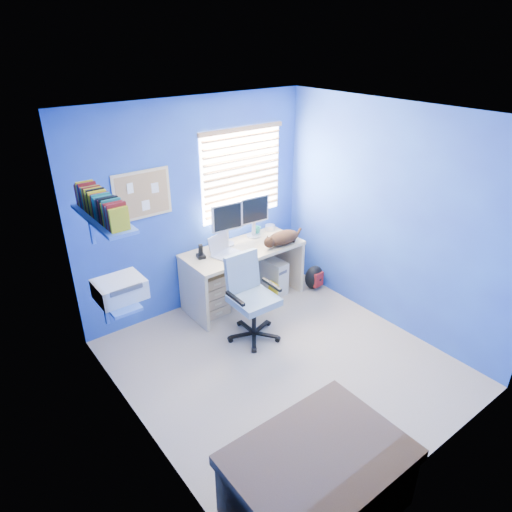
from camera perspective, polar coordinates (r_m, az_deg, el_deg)
floor at (r=4.88m, az=3.34°, el=-13.28°), size 3.00×3.20×0.00m
ceiling at (r=3.81m, az=4.37°, el=17.07°), size 3.00×3.20×0.00m
wall_back at (r=5.40m, az=-7.47°, el=6.00°), size 3.00×0.01×2.50m
wall_front at (r=3.34m, az=22.33°, el=-9.76°), size 3.00×0.01×2.50m
wall_left at (r=3.51m, az=-15.17°, el=-6.69°), size 0.01×3.20×2.50m
wall_right at (r=5.23m, az=16.34°, el=4.45°), size 0.01×3.20×2.50m
desk at (r=5.70m, az=-1.58°, el=-2.34°), size 1.48×0.65×0.74m
laptop at (r=5.32m, az=-3.70°, el=1.20°), size 0.39×0.35×0.22m
monitor_left at (r=5.52m, az=-3.72°, el=3.96°), size 0.41×0.16×0.54m
monitor_right at (r=5.74m, az=-0.30°, el=4.93°), size 0.41×0.15×0.54m
phone at (r=5.29m, az=-6.94°, el=0.61°), size 0.11×0.13×0.17m
mug at (r=5.89m, az=0.07°, el=3.22°), size 0.10×0.09×0.10m
cd_spindle at (r=6.03m, az=1.76°, el=3.59°), size 0.13×0.13×0.07m
cat at (r=5.61m, az=3.42°, el=2.29°), size 0.48×0.28×0.16m
tower_pc at (r=6.00m, az=1.99°, el=-2.38°), size 0.23×0.45×0.45m
drawer_boxes at (r=5.52m, az=-5.55°, el=-4.74°), size 0.35×0.28×0.54m
yellow_book at (r=5.84m, az=2.15°, el=-4.44°), size 0.03×0.17×0.24m
backpack at (r=6.12m, az=7.28°, el=-2.65°), size 0.30×0.24×0.33m
bed_corner at (r=3.59m, az=7.65°, el=-26.11°), size 1.16×0.83×0.56m
office_chair at (r=5.07m, az=-0.59°, el=-6.51°), size 0.57×0.57×0.96m
window_blinds at (r=5.61m, az=-1.69°, el=10.24°), size 1.15×0.05×1.10m
corkboard at (r=5.01m, az=-14.00°, el=7.44°), size 0.64×0.02×0.52m
wall_shelves at (r=4.09m, az=-17.82°, el=0.85°), size 0.42×0.90×1.05m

